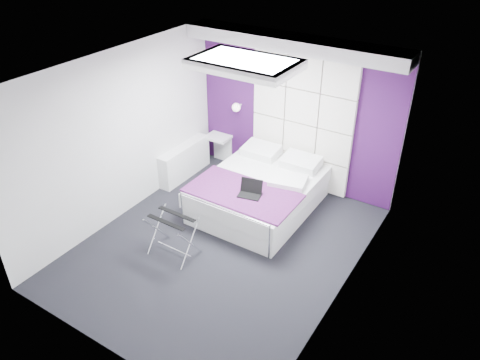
{
  "coord_description": "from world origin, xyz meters",
  "views": [
    {
      "loc": [
        3.08,
        -4.37,
        4.36
      ],
      "look_at": [
        0.09,
        0.35,
        0.97
      ],
      "focal_mm": 35.0,
      "sensor_mm": 36.0,
      "label": 1
    }
  ],
  "objects_px": {
    "wall_lamp": "(237,107)",
    "luggage_rack": "(173,236)",
    "nightstand": "(218,137)",
    "laptop": "(251,191)",
    "radiator": "(185,161)",
    "bed": "(259,192)"
  },
  "relations": [
    {
      "from": "nightstand",
      "to": "laptop",
      "type": "relative_size",
      "value": 1.33
    },
    {
      "from": "radiator",
      "to": "bed",
      "type": "distance_m",
      "value": 1.66
    },
    {
      "from": "bed",
      "to": "nightstand",
      "type": "height_order",
      "value": "bed"
    },
    {
      "from": "bed",
      "to": "luggage_rack",
      "type": "height_order",
      "value": "bed"
    },
    {
      "from": "radiator",
      "to": "luggage_rack",
      "type": "xyz_separation_m",
      "value": [
        1.21,
        -1.8,
        0.01
      ]
    },
    {
      "from": "nightstand",
      "to": "luggage_rack",
      "type": "relative_size",
      "value": 0.71
    },
    {
      "from": "wall_lamp",
      "to": "luggage_rack",
      "type": "relative_size",
      "value": 0.24
    },
    {
      "from": "nightstand",
      "to": "laptop",
      "type": "xyz_separation_m",
      "value": [
        1.55,
        -1.38,
        0.09
      ]
    },
    {
      "from": "wall_lamp",
      "to": "radiator",
      "type": "relative_size",
      "value": 0.12
    },
    {
      "from": "radiator",
      "to": "luggage_rack",
      "type": "distance_m",
      "value": 2.17
    },
    {
      "from": "radiator",
      "to": "laptop",
      "type": "distance_m",
      "value": 1.94
    },
    {
      "from": "bed",
      "to": "luggage_rack",
      "type": "xyz_separation_m",
      "value": [
        -0.44,
        -1.63,
        0.01
      ]
    },
    {
      "from": "luggage_rack",
      "to": "nightstand",
      "type": "bearing_deg",
      "value": 111.49
    },
    {
      "from": "radiator",
      "to": "luggage_rack",
      "type": "height_order",
      "value": "luggage_rack"
    },
    {
      "from": "wall_lamp",
      "to": "bed",
      "type": "xyz_separation_m",
      "value": [
        1.01,
        -0.93,
        -0.92
      ]
    },
    {
      "from": "wall_lamp",
      "to": "luggage_rack",
      "type": "distance_m",
      "value": 2.78
    },
    {
      "from": "luggage_rack",
      "to": "laptop",
      "type": "bearing_deg",
      "value": 63.44
    },
    {
      "from": "radiator",
      "to": "bed",
      "type": "height_order",
      "value": "bed"
    },
    {
      "from": "luggage_rack",
      "to": "laptop",
      "type": "xyz_separation_m",
      "value": [
        0.58,
        1.14,
        0.32
      ]
    },
    {
      "from": "luggage_rack",
      "to": "radiator",
      "type": "bearing_deg",
      "value": 124.33
    },
    {
      "from": "radiator",
      "to": "luggage_rack",
      "type": "bearing_deg",
      "value": -56.11
    },
    {
      "from": "wall_lamp",
      "to": "laptop",
      "type": "bearing_deg",
      "value": -50.96
    }
  ]
}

